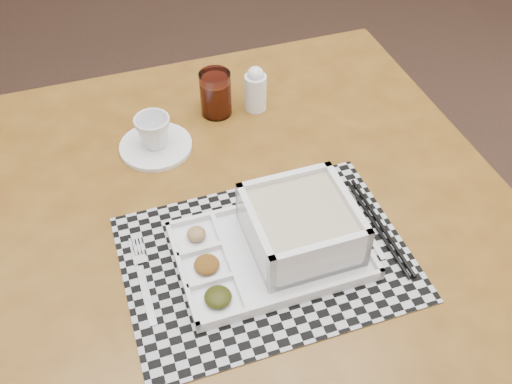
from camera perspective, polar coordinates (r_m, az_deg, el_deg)
floor at (r=1.93m, az=-5.85°, el=-8.13°), size 5.00×5.00×0.00m
dining_table at (r=1.12m, az=-1.60°, el=-4.40°), size 1.14×1.14×0.77m
placemat at (r=0.99m, az=1.03°, el=-6.62°), size 0.52×0.40×0.00m
serving_tray at (r=0.97m, az=3.55°, el=-4.18°), size 0.34×0.25×0.09m
fork at (r=0.98m, az=-11.14°, el=-8.31°), size 0.04×0.19×0.00m
spoon at (r=1.08m, az=9.36°, el=-1.16°), size 0.04×0.18×0.01m
chopsticks at (r=1.05m, az=12.19°, el=-3.34°), size 0.04×0.24×0.01m
saucer at (r=1.20m, az=-9.98°, el=4.53°), size 0.15×0.15×0.01m
cup at (r=1.17m, az=-10.22°, el=5.96°), size 0.10×0.10×0.07m
juice_glass at (r=1.25m, az=-4.05°, el=9.65°), size 0.07×0.07×0.10m
creamer_bottle at (r=1.26m, az=-0.05°, el=10.27°), size 0.05×0.05×0.11m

